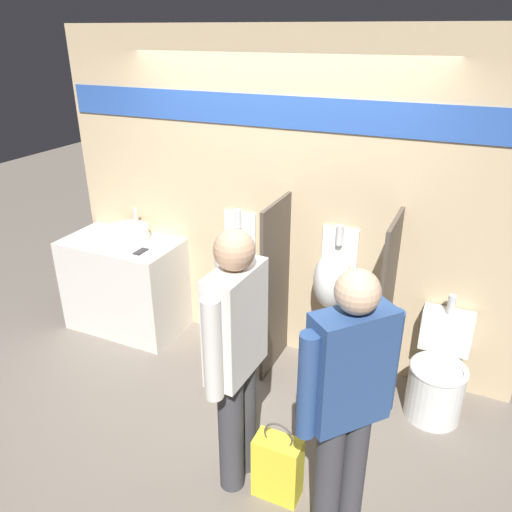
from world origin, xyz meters
TOP-DOWN VIEW (x-y plane):
  - ground_plane at (0.00, 0.00)m, footprint 16.00×16.00m
  - display_wall at (0.00, 0.60)m, footprint 3.98×0.07m
  - sink_counter at (-1.41, 0.26)m, footprint 1.07×0.61m
  - sink_basin at (-1.36, 0.33)m, footprint 0.38×0.38m
  - cell_phone at (-1.09, 0.14)m, footprint 0.07×0.14m
  - divider_near_counter at (0.12, 0.29)m, footprint 0.03×0.56m
  - divider_mid at (1.00, 0.29)m, footprint 0.03×0.56m
  - urinal_near_counter at (-0.33, 0.41)m, footprint 0.30×0.33m
  - urinal_far at (0.56, 0.41)m, footprint 0.30×0.33m
  - toilet at (1.45, 0.25)m, footprint 0.42×0.58m
  - person_in_vest at (1.05, -1.01)m, footprint 0.42×0.46m
  - person_with_lanyard at (0.37, -0.91)m, footprint 0.23×0.60m
  - shopping_bag at (0.66, -0.95)m, footprint 0.29×0.16m

SIDE VIEW (x-z plane):
  - ground_plane at x=0.00m, z-range 0.00..0.00m
  - shopping_bag at x=0.66m, z-range -0.06..0.50m
  - toilet at x=1.45m, z-range -0.14..0.74m
  - sink_counter at x=-1.41m, z-range 0.00..0.89m
  - divider_near_counter at x=0.12m, z-range 0.00..1.47m
  - divider_mid at x=1.00m, z-range 0.00..1.47m
  - urinal_near_counter at x=-0.33m, z-range 0.21..1.49m
  - urinal_far at x=0.56m, z-range 0.21..1.49m
  - cell_phone at x=-1.09m, z-range 0.89..0.91m
  - person_in_vest at x=1.05m, z-range 0.09..1.75m
  - person_with_lanyard at x=0.37m, z-range 0.09..1.81m
  - sink_basin at x=-1.36m, z-range 0.82..1.09m
  - display_wall at x=0.00m, z-range 0.01..2.71m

